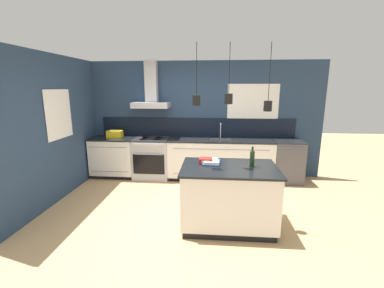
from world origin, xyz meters
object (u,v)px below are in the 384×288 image
dishwasher (287,161)px  bottle_on_island (252,159)px  red_supply_box (206,161)px  book_stack (211,162)px  yellow_toolbox (115,134)px  oven_range (152,158)px

dishwasher → bottle_on_island: bottle_on_island is taller
bottle_on_island → red_supply_box: (-0.66, 0.12, -0.08)m
bottle_on_island → book_stack: (-0.58, 0.13, -0.10)m
dishwasher → yellow_toolbox: size_ratio=2.68×
book_stack → red_supply_box: bearing=-172.9°
oven_range → bottle_on_island: 2.81m
bottle_on_island → red_supply_box: bottle_on_island is taller
oven_range → yellow_toolbox: yellow_toolbox is taller
oven_range → red_supply_box: size_ratio=4.72×
dishwasher → red_supply_box: (-1.72, -1.84, 0.50)m
yellow_toolbox → book_stack: bearing=-39.8°
red_supply_box → yellow_toolbox: yellow_toolbox is taller
oven_range → yellow_toolbox: size_ratio=2.68×
book_stack → red_supply_box: (-0.09, -0.01, 0.02)m
book_stack → red_supply_box: size_ratio=1.85×
oven_range → book_stack: size_ratio=2.55×
dishwasher → bottle_on_island: 2.30m
yellow_toolbox → oven_range: bearing=-0.3°
bottle_on_island → yellow_toolbox: (-2.77, 1.96, -0.04)m
oven_range → book_stack: (1.36, -1.82, 0.48)m
oven_range → dishwasher: (2.99, 0.00, 0.00)m
book_stack → yellow_toolbox: 2.86m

